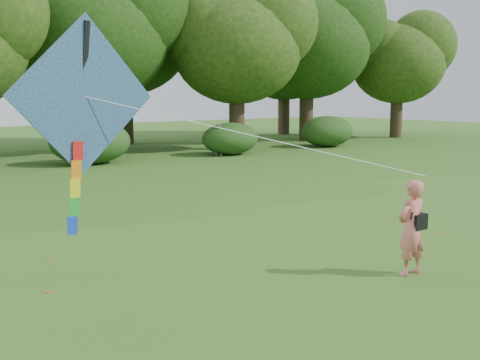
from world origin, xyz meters
TOP-DOWN VIEW (x-y plane):
  - ground at (0.00, 0.00)m, footprint 100.00×100.00m
  - man_kite_flyer at (0.67, -0.17)m, footprint 0.58×0.38m
  - bystander_right at (9.10, 17.14)m, footprint 0.96×0.75m
  - crossbody_bag at (0.78, -0.20)m, footprint 0.43×0.20m
  - flying_kite at (-4.07, 1.78)m, footprint 6.10×2.23m
  - tree_line at (1.67, 22.88)m, footprint 54.70×15.30m
  - shrub_band at (-0.72, 17.60)m, footprint 39.15×3.22m
  - fallen_leaves at (-0.62, 6.86)m, footprint 10.24×10.56m

SIDE VIEW (x-z plane):
  - ground at x=0.00m, z-range 0.00..0.00m
  - fallen_leaves at x=-0.62m, z-range 0.00..0.01m
  - bystander_right at x=9.10m, z-range 0.00..1.53m
  - man_kite_flyer at x=0.67m, z-range 0.00..1.58m
  - shrub_band at x=-0.72m, z-range -0.08..1.79m
  - crossbody_bag at x=0.78m, z-range 0.56..1.23m
  - flying_kite at x=-4.07m, z-range 1.37..4.39m
  - tree_line at x=1.67m, z-range 0.86..10.35m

